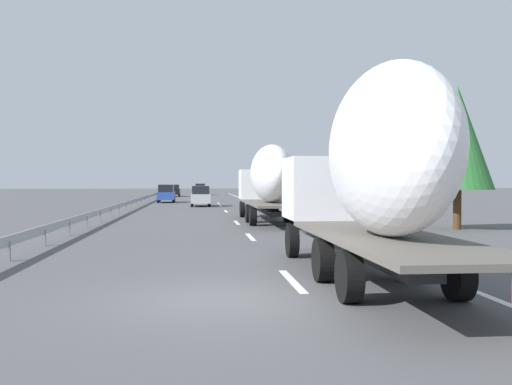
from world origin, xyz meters
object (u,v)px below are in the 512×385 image
at_px(truck_trailing, 372,169).
at_px(truck_lead, 268,179).
at_px(car_silver_hatch, 201,196).
at_px(road_sign, 269,184).
at_px(car_yellow_coupe, 200,189).
at_px(car_black_suv, 174,190).
at_px(car_blue_sedan, 166,194).

bearing_deg(truck_trailing, truck_lead, 0.00).
bearing_deg(car_silver_hatch, road_sign, -64.13).
height_order(car_yellow_coupe, car_silver_hatch, car_yellow_coupe).
height_order(truck_trailing, car_black_suv, truck_trailing).
distance_m(truck_trailing, car_black_suv, 76.48).
relative_size(truck_lead, car_yellow_coupe, 3.33).
bearing_deg(truck_lead, car_blue_sedan, 13.14).
relative_size(car_black_suv, car_silver_hatch, 0.93).
bearing_deg(car_silver_hatch, truck_trailing, -174.88).
relative_size(truck_trailing, car_silver_hatch, 2.77).
xyz_separation_m(car_blue_sedan, car_silver_hatch, (-10.04, -3.69, -0.02)).
distance_m(truck_trailing, road_sign, 44.84).
height_order(truck_lead, car_black_suv, truck_lead).
distance_m(car_blue_sedan, road_sign, 12.52).
distance_m(car_yellow_coupe, road_sign, 41.19).
height_order(car_yellow_coupe, road_sign, road_sign).
bearing_deg(truck_lead, car_yellow_coupe, 3.07).
xyz_separation_m(car_black_suv, car_blue_sedan, (-24.62, -0.08, 0.06)).
distance_m(truck_trailing, car_blue_sedan, 52.03).
bearing_deg(truck_trailing, car_silver_hatch, 5.12).
bearing_deg(road_sign, car_silver_hatch, 115.87).
distance_m(truck_trailing, car_yellow_coupe, 85.46).
bearing_deg(car_black_suv, truck_trailing, -174.38).
distance_m(car_black_suv, road_sign, 33.12).
relative_size(car_black_suv, car_yellow_coupe, 1.02).
relative_size(car_yellow_coupe, car_blue_sedan, 0.97).
distance_m(truck_lead, car_silver_hatch, 22.04).
relative_size(truck_lead, car_blue_sedan, 3.24).
bearing_deg(car_yellow_coupe, road_sign, -170.76).
bearing_deg(car_blue_sedan, truck_lead, -166.86).
xyz_separation_m(truck_lead, road_sign, (24.97, -3.10, -0.44)).
distance_m(truck_lead, road_sign, 25.17).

